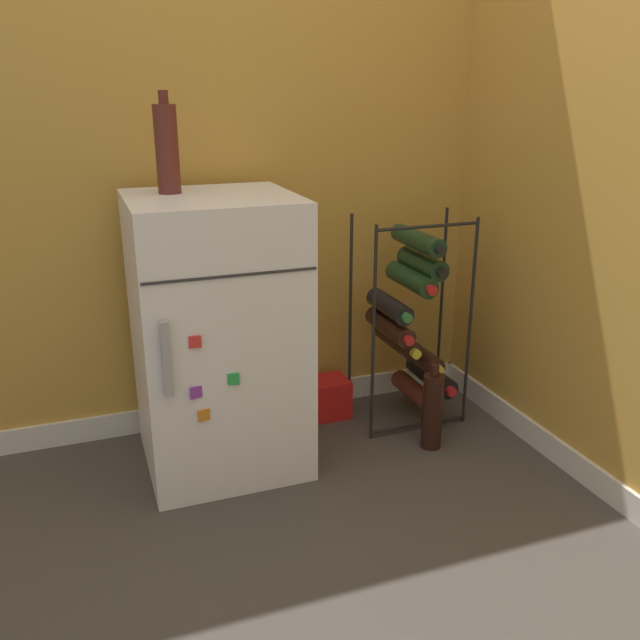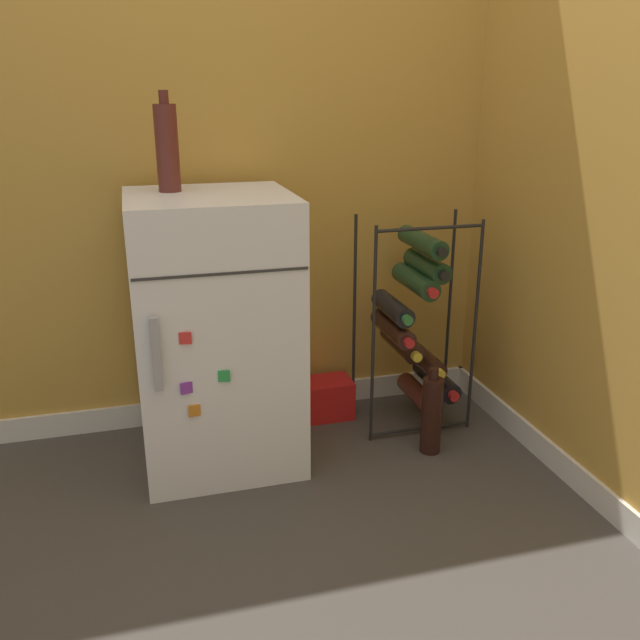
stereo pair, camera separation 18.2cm
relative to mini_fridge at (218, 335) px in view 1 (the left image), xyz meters
The scene contains 7 objects.
ground_plane 0.59m from the mini_fridge, 66.44° to the right, with size 14.00×14.00×0.00m, color #423D38.
wall_back 0.86m from the mini_fridge, 64.93° to the left, with size 6.83×0.07×2.50m.
mini_fridge is the anchor object (origin of this frame).
wine_rack 0.74m from the mini_fridge, ahead, with size 0.40×0.33×0.79m.
soda_box 0.58m from the mini_fridge, 24.44° to the left, with size 0.26×0.14×0.15m.
fridge_top_bottle 0.61m from the mini_fridge, 142.09° to the left, with size 0.07×0.07×0.30m.
loose_bottle_floor 0.80m from the mini_fridge, 14.02° to the right, with size 0.07×0.07×0.32m.
Camera 1 is at (-0.56, -1.71, 1.22)m, focal length 38.00 mm.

